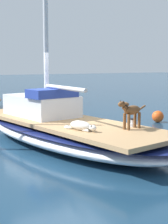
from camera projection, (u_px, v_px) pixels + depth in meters
name	position (u px, v px, depth m)	size (l,w,h in m)	color
ground_plane	(65.00, 144.00, 9.39)	(120.00, 120.00, 0.00)	navy
sailboat_main	(65.00, 132.00, 9.35)	(3.57, 7.53, 0.66)	white
cabin_house	(42.00, 104.00, 10.10)	(1.71, 2.41, 0.84)	silver
dog_white	(82.00, 126.00, 7.89)	(0.43, 0.93, 0.22)	silver
dog_brown	(131.00, 111.00, 8.00)	(0.94, 0.31, 0.70)	brown
deck_winch	(133.00, 123.00, 8.34)	(0.16, 0.16, 0.21)	#B7B7BC
coiled_rope	(71.00, 127.00, 8.18)	(0.32, 0.32, 0.04)	beige
mooring_buoy	(158.00, 116.00, 12.89)	(0.44, 0.44, 0.44)	#E55119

